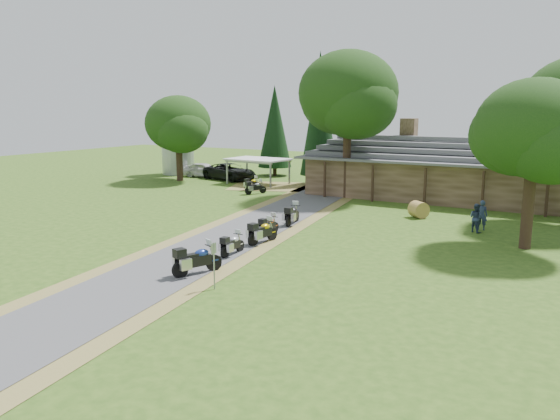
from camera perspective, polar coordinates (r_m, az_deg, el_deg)
The scene contains 23 objects.
ground at distance 26.48m, azimuth -9.52°, elevation -4.96°, with size 120.00×120.00×0.00m, color #2E4F16.
driveway at distance 29.86m, azimuth -5.42°, elevation -3.08°, with size 46.00×46.00×0.00m, color #444447.
lodge at distance 45.10m, azimuth 16.46°, elevation 4.34°, with size 21.40×9.40×4.90m, color #4E3B28, non-canonical shape.
silo at distance 59.86m, azimuth -10.65°, elevation 7.01°, with size 3.41×3.41×6.92m, color gray.
carport at distance 51.36m, azimuth -2.30°, elevation 4.07°, with size 5.51×3.67×2.39m, color white, non-canonical shape.
car_white_sedan at distance 56.95m, azimuth -7.96°, elevation 4.37°, with size 5.69×2.40×1.90m, color silver.
car_dark_suv at distance 54.43m, azimuth -5.28°, elevation 4.44°, with size 6.38×2.71×2.44m, color black.
motorcycle_row_a at distance 23.69m, azimuth -8.65°, elevation -5.00°, with size 2.10×0.68×1.43m, color navy, non-canonical shape.
motorcycle_row_b at distance 26.59m, azimuth -4.98°, elevation -3.49°, with size 1.70×0.55×1.16m, color #B4B6BC, non-canonical shape.
motorcycle_row_c at distance 28.77m, azimuth -1.82°, elevation -2.17°, with size 1.98×0.65×1.36m, color #C9A808, non-canonical shape.
motorcycle_row_d at distance 30.69m, azimuth -1.16°, elevation -1.53°, with size 1.72×0.56×1.18m, color #CF531F, non-canonical shape.
motorcycle_row_e at distance 33.41m, azimuth 1.32°, elevation -0.38°, with size 1.96×0.64×1.34m, color black, non-canonical shape.
motorcycle_carport_a at distance 47.68m, azimuth -2.91°, elevation 2.82°, with size 1.72×0.56×1.17m, color #D9BC04, non-canonical shape.
motorcycle_carport_b at distance 45.35m, azimuth -2.56°, elevation 2.44°, with size 1.75×0.57×1.20m, color gray, non-canonical shape.
person_a at distance 33.96m, azimuth 20.34°, elevation -0.24°, with size 0.59×0.42×2.08m, color navy.
person_b at distance 33.18m, azimuth 19.81°, elevation -0.54°, with size 0.56×0.40×1.97m, color navy.
hay_bale at distance 36.60m, azimuth 14.28°, elevation 0.04°, with size 1.07×1.07×0.98m, color olive.
sign_post at distance 21.62m, azimuth -6.90°, elevation -5.83°, with size 0.34×0.06×1.90m, color gray, non-canonical shape.
oak_lodge_left at distance 43.35m, azimuth 7.09°, elevation 9.97°, with size 7.70×7.70×13.23m, color black, non-canonical shape.
oak_driveway at distance 29.81m, azimuth 24.89°, elevation 5.51°, with size 5.78×5.78×9.80m, color black, non-canonical shape.
oak_silo at distance 54.23m, azimuth -10.55°, elevation 7.74°, with size 6.34×6.34×8.97m, color black, non-canonical shape.
cedar_near at distance 50.77m, azimuth 4.17°, elevation 9.49°, with size 3.51×3.51×12.13m, color black.
cedar_far at distance 57.43m, azimuth -0.56°, elevation 8.27°, with size 3.52×3.52×9.38m, color black.
Camera 1 is at (16.26, -19.68, 7.05)m, focal length 35.00 mm.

